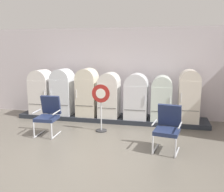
{
  "coord_description": "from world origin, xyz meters",
  "views": [
    {
      "loc": [
        1.78,
        -4.81,
        2.33
      ],
      "look_at": [
        0.11,
        2.75,
        0.87
      ],
      "focal_mm": 39.78,
      "sensor_mm": 36.0,
      "label": 1
    }
  ],
  "objects": [
    {
      "name": "ground",
      "position": [
        0.0,
        0.0,
        -0.03
      ],
      "size": [
        12.0,
        10.0,
        0.05
      ],
      "primitive_type": "cube",
      "color": "#676157"
    },
    {
      "name": "back_wall",
      "position": [
        0.0,
        3.66,
        1.54
      ],
      "size": [
        11.76,
        0.12,
        3.06
      ],
      "color": "silver",
      "rests_on": "ground"
    },
    {
      "name": "display_plinth",
      "position": [
        0.0,
        3.02,
        0.07
      ],
      "size": [
        6.25,
        0.95,
        0.14
      ],
      "primitive_type": "cube",
      "color": "#252A33",
      "rests_on": "ground"
    },
    {
      "name": "refrigerator_0",
      "position": [
        -2.43,
        2.92,
        0.94
      ],
      "size": [
        0.69,
        0.69,
        1.51
      ],
      "color": "white",
      "rests_on": "display_plinth"
    },
    {
      "name": "refrigerator_1",
      "position": [
        -1.64,
        2.92,
        0.96
      ],
      "size": [
        0.68,
        0.68,
        1.55
      ],
      "color": "white",
      "rests_on": "display_plinth"
    },
    {
      "name": "refrigerator_2",
      "position": [
        -0.77,
        2.92,
        0.98
      ],
      "size": [
        0.64,
        0.69,
        1.58
      ],
      "color": "silver",
      "rests_on": "display_plinth"
    },
    {
      "name": "refrigerator_3",
      "position": [
        -0.02,
        2.93,
        0.91
      ],
      "size": [
        0.64,
        0.7,
        1.46
      ],
      "color": "white",
      "rests_on": "display_plinth"
    },
    {
      "name": "refrigerator_4",
      "position": [
        0.86,
        2.91,
        0.9
      ],
      "size": [
        0.72,
        0.67,
        1.45
      ],
      "color": "silver",
      "rests_on": "display_plinth"
    },
    {
      "name": "refrigerator_5",
      "position": [
        1.66,
        2.94,
        0.88
      ],
      "size": [
        0.62,
        0.73,
        1.39
      ],
      "color": "silver",
      "rests_on": "display_plinth"
    },
    {
      "name": "refrigerator_6",
      "position": [
        2.47,
        2.92,
        0.99
      ],
      "size": [
        0.61,
        0.68,
        1.59
      ],
      "color": "silver",
      "rests_on": "display_plinth"
    },
    {
      "name": "armchair_left",
      "position": [
        -1.36,
        1.28,
        0.59
      ],
      "size": [
        0.63,
        0.71,
        1.07
      ],
      "color": "silver",
      "rests_on": "ground"
    },
    {
      "name": "armchair_right",
      "position": [
        1.85,
        0.85,
        0.59
      ],
      "size": [
        0.69,
        0.77,
        1.07
      ],
      "color": "silver",
      "rests_on": "ground"
    },
    {
      "name": "sign_stand",
      "position": [
        -0.01,
        1.83,
        0.7
      ],
      "size": [
        0.51,
        0.32,
        1.37
      ],
      "color": "#2D2D30",
      "rests_on": "ground"
    }
  ]
}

